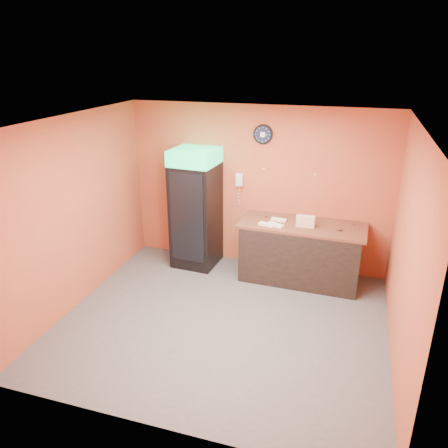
% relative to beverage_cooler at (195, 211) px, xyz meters
% --- Properties ---
extents(floor, '(4.50, 4.50, 0.00)m').
position_rel_beverage_cooler_xyz_m(floor, '(1.00, -1.60, -1.02)').
color(floor, '#47474C').
rests_on(floor, ground).
extents(back_wall, '(4.50, 0.02, 2.80)m').
position_rel_beverage_cooler_xyz_m(back_wall, '(1.00, 0.40, 0.38)').
color(back_wall, '#B25C32').
rests_on(back_wall, floor).
extents(left_wall, '(0.02, 4.00, 2.80)m').
position_rel_beverage_cooler_xyz_m(left_wall, '(-1.25, -1.60, 0.38)').
color(left_wall, '#B25C32').
rests_on(left_wall, floor).
extents(right_wall, '(0.02, 4.00, 2.80)m').
position_rel_beverage_cooler_xyz_m(right_wall, '(3.25, -1.60, 0.38)').
color(right_wall, '#B25C32').
rests_on(right_wall, floor).
extents(ceiling, '(4.50, 4.00, 0.02)m').
position_rel_beverage_cooler_xyz_m(ceiling, '(1.00, -1.60, 1.78)').
color(ceiling, white).
rests_on(ceiling, back_wall).
extents(beverage_cooler, '(0.78, 0.79, 2.09)m').
position_rel_beverage_cooler_xyz_m(beverage_cooler, '(0.00, 0.00, 0.00)').
color(beverage_cooler, black).
rests_on(beverage_cooler, floor).
extents(prep_counter, '(1.92, 0.90, 0.95)m').
position_rel_beverage_cooler_xyz_m(prep_counter, '(1.86, -0.03, -0.54)').
color(prep_counter, black).
rests_on(prep_counter, floor).
extents(wall_clock, '(0.32, 0.06, 0.32)m').
position_rel_beverage_cooler_xyz_m(wall_clock, '(1.07, 0.37, 1.31)').
color(wall_clock, black).
rests_on(wall_clock, back_wall).
extents(wall_phone, '(0.12, 0.10, 0.21)m').
position_rel_beverage_cooler_xyz_m(wall_phone, '(0.69, 0.34, 0.51)').
color(wall_phone, white).
rests_on(wall_phone, back_wall).
extents(butcher_paper, '(2.05, 0.92, 0.04)m').
position_rel_beverage_cooler_xyz_m(butcher_paper, '(1.86, -0.03, -0.05)').
color(butcher_paper, brown).
rests_on(butcher_paper, prep_counter).
extents(sub_roll_stack, '(0.30, 0.12, 0.18)m').
position_rel_beverage_cooler_xyz_m(sub_roll_stack, '(1.91, -0.12, 0.06)').
color(sub_roll_stack, beige).
rests_on(sub_roll_stack, butcher_paper).
extents(wrapped_sandwich_left, '(0.27, 0.16, 0.04)m').
position_rel_beverage_cooler_xyz_m(wrapped_sandwich_left, '(1.31, -0.25, -0.01)').
color(wrapped_sandwich_left, white).
rests_on(wrapped_sandwich_left, butcher_paper).
extents(wrapped_sandwich_mid, '(0.30, 0.21, 0.04)m').
position_rel_beverage_cooler_xyz_m(wrapped_sandwich_mid, '(1.45, -0.23, -0.01)').
color(wrapped_sandwich_mid, white).
rests_on(wrapped_sandwich_mid, butcher_paper).
extents(wrapped_sandwich_right, '(0.26, 0.13, 0.04)m').
position_rel_beverage_cooler_xyz_m(wrapped_sandwich_right, '(1.46, 0.02, -0.01)').
color(wrapped_sandwich_right, white).
rests_on(wrapped_sandwich_right, butcher_paper).
extents(kitchen_tool, '(0.06, 0.06, 0.06)m').
position_rel_beverage_cooler_xyz_m(kitchen_tool, '(1.91, 0.03, -0.00)').
color(kitchen_tool, silver).
rests_on(kitchen_tool, butcher_paper).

